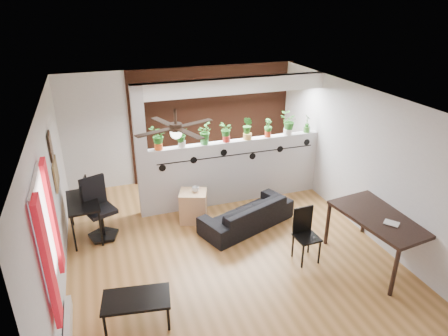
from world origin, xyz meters
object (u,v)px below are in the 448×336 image
(cube_shelf, at_px, (193,206))
(coffee_table, at_px, (136,301))
(computer_desk, at_px, (83,204))
(folding_chair, at_px, (305,229))
(potted_plant_2, at_px, (204,133))
(potted_plant_4, at_px, (248,127))
(potted_plant_1, at_px, (182,136))
(cup, at_px, (195,189))
(potted_plant_0, at_px, (158,138))
(potted_plant_5, at_px, (268,127))
(potted_plant_6, at_px, (288,123))
(office_chair, at_px, (99,212))
(potted_plant_7, at_px, (307,123))
(ceiling_fan, at_px, (176,129))
(sofa, at_px, (247,214))
(potted_plant_3, at_px, (226,131))

(cube_shelf, height_order, coffee_table, cube_shelf)
(computer_desk, distance_m, folding_chair, 3.87)
(folding_chair, bearing_deg, computer_desk, 151.26)
(potted_plant_2, xyz_separation_m, computer_desk, (-2.37, -0.39, -0.93))
(cube_shelf, bearing_deg, potted_plant_4, 41.61)
(potted_plant_1, height_order, computer_desk, potted_plant_1)
(cup, bearing_deg, potted_plant_0, 136.96)
(potted_plant_0, height_order, potted_plant_5, potted_plant_0)
(potted_plant_6, distance_m, coffee_table, 4.73)
(coffee_table, bearing_deg, cup, 58.20)
(cube_shelf, distance_m, office_chair, 1.73)
(potted_plant_4, height_order, potted_plant_5, potted_plant_4)
(potted_plant_5, relative_size, computer_desk, 0.37)
(cup, relative_size, computer_desk, 0.13)
(potted_plant_7, distance_m, office_chair, 4.53)
(potted_plant_4, distance_m, cup, 1.64)
(potted_plant_2, relative_size, potted_plant_6, 0.90)
(cube_shelf, relative_size, office_chair, 0.55)
(cube_shelf, xyz_separation_m, coffee_table, (-1.38, -2.31, 0.06))
(ceiling_fan, xyz_separation_m, office_chair, (-1.20, 1.29, -1.82))
(potted_plant_7, xyz_separation_m, cube_shelf, (-2.65, -0.52, -1.25))
(potted_plant_2, xyz_separation_m, sofa, (0.50, -1.04, -1.32))
(cup, bearing_deg, computer_desk, 176.40)
(cup, bearing_deg, potted_plant_5, 17.02)
(cube_shelf, bearing_deg, potted_plant_0, 154.04)
(folding_chair, bearing_deg, ceiling_fan, 166.84)
(potted_plant_0, height_order, folding_chair, potted_plant_0)
(potted_plant_0, distance_m, potted_plant_1, 0.45)
(ceiling_fan, bearing_deg, potted_plant_7, 29.51)
(potted_plant_0, relative_size, potted_plant_2, 1.03)
(potted_plant_1, bearing_deg, potted_plant_4, 0.00)
(office_chair, bearing_deg, potted_plant_4, 9.55)
(potted_plant_1, relative_size, cube_shelf, 0.64)
(potted_plant_3, distance_m, cup, 1.31)
(ceiling_fan, distance_m, folding_chair, 2.67)
(office_chair, xyz_separation_m, folding_chair, (3.14, -1.75, 0.05))
(potted_plant_0, bearing_deg, potted_plant_5, 0.00)
(potted_plant_3, xyz_separation_m, sofa, (0.05, -1.04, -1.31))
(potted_plant_7, bearing_deg, potted_plant_0, 180.00)
(cube_shelf, relative_size, cup, 4.70)
(potted_plant_0, distance_m, sofa, 2.19)
(potted_plant_4, height_order, cup, potted_plant_4)
(office_chair, relative_size, folding_chair, 1.21)
(cup, bearing_deg, sofa, -31.24)
(ceiling_fan, relative_size, potted_plant_2, 2.80)
(potted_plant_5, bearing_deg, folding_chair, -98.38)
(potted_plant_7, bearing_deg, potted_plant_6, 180.00)
(cup, bearing_deg, potted_plant_2, 56.40)
(ceiling_fan, height_order, cup, ceiling_fan)
(ceiling_fan, xyz_separation_m, potted_plant_7, (3.18, 1.80, -0.76))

